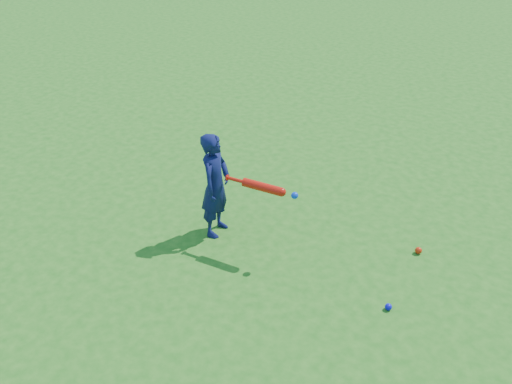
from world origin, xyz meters
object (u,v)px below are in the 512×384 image
Objects in this scene: child at (215,185)px; bat_swing at (266,188)px; ground_ball_blue at (388,307)px; ground_ball_red at (418,250)px.

bat_swing is at bearing -99.97° from child.
child reaches higher than bat_swing.
ground_ball_blue is 0.08× the size of bat_swing.
ground_ball_red reaches higher than ground_ball_blue.
child is 0.66m from bat_swing.
child is at bearing -161.13° from ground_ball_red.
bat_swing is at bearing -152.94° from ground_ball_red.
bat_swing is at bearing 170.10° from ground_ball_blue.
child is at bearing 175.36° from bat_swing.
ground_ball_red is at bearing -78.41° from child.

